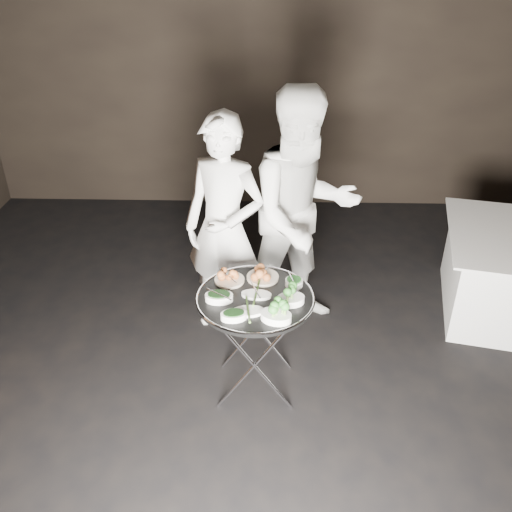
{
  "coord_description": "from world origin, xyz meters",
  "views": [
    {
      "loc": [
        0.07,
        -2.27,
        2.66
      ],
      "look_at": [
        -0.02,
        0.63,
        0.95
      ],
      "focal_mm": 38.0,
      "sensor_mm": 36.0,
      "label": 1
    }
  ],
  "objects_px": {
    "waiter_left": "(224,229)",
    "tray_stand": "(255,340)",
    "waiter_right": "(303,214)",
    "serving_tray": "(255,298)"
  },
  "relations": [
    {
      "from": "waiter_right",
      "to": "tray_stand",
      "type": "bearing_deg",
      "value": -134.76
    },
    {
      "from": "tray_stand",
      "to": "waiter_left",
      "type": "distance_m",
      "value": 0.86
    },
    {
      "from": "serving_tray",
      "to": "waiter_left",
      "type": "distance_m",
      "value": 0.75
    },
    {
      "from": "serving_tray",
      "to": "waiter_left",
      "type": "height_order",
      "value": "waiter_left"
    },
    {
      "from": "waiter_left",
      "to": "waiter_right",
      "type": "xyz_separation_m",
      "value": [
        0.57,
        0.1,
        0.08
      ]
    },
    {
      "from": "tray_stand",
      "to": "waiter_right",
      "type": "bearing_deg",
      "value": 67.91
    },
    {
      "from": "waiter_left",
      "to": "waiter_right",
      "type": "distance_m",
      "value": 0.58
    },
    {
      "from": "tray_stand",
      "to": "waiter_right",
      "type": "relative_size",
      "value": 0.39
    },
    {
      "from": "waiter_right",
      "to": "serving_tray",
      "type": "bearing_deg",
      "value": -134.76
    },
    {
      "from": "waiter_left",
      "to": "tray_stand",
      "type": "bearing_deg",
      "value": -48.63
    }
  ]
}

